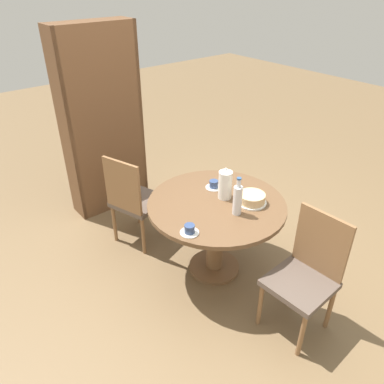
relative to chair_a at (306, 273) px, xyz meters
name	(u,v)px	position (x,y,z in m)	size (l,w,h in m)	color
ground_plane	(214,268)	(-0.10, 0.84, -0.49)	(14.00, 14.00, 0.00)	brown
dining_table	(216,218)	(-0.10, 0.84, 0.07)	(1.13, 1.13, 0.70)	brown
chair_a	(306,273)	(0.00, 0.00, 0.00)	(0.44, 0.44, 0.93)	olive
chair_b	(134,199)	(-0.42, 1.62, 0.00)	(0.53, 0.53, 0.93)	olive
bookshelf	(103,127)	(-0.27, 2.39, 0.44)	(0.82, 0.28, 1.93)	brown
coffee_pot	(225,184)	(0.00, 0.86, 0.35)	(0.11, 0.11, 0.28)	white
water_bottle	(238,199)	(-0.09, 0.63, 0.35)	(0.07, 0.07, 0.31)	silver
cake_main	(252,199)	(0.11, 0.66, 0.26)	(0.24, 0.24, 0.08)	white
cup_a	(214,185)	(0.04, 1.03, 0.25)	(0.14, 0.14, 0.07)	white
cup_b	(190,230)	(-0.53, 0.66, 0.25)	(0.14, 0.14, 0.07)	white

